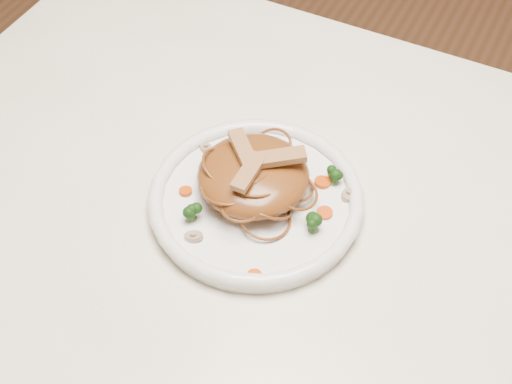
% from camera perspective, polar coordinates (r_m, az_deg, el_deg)
% --- Properties ---
extents(table, '(1.20, 0.80, 0.75)m').
position_cam_1_polar(table, '(1.05, 3.17, -4.60)').
color(table, white).
rests_on(table, ground).
extents(plate, '(0.36, 0.36, 0.02)m').
position_cam_1_polar(plate, '(0.97, -0.00, -0.84)').
color(plate, white).
rests_on(plate, table).
extents(noodle_mound, '(0.18, 0.18, 0.05)m').
position_cam_1_polar(noodle_mound, '(0.95, -0.21, 1.35)').
color(noodle_mound, brown).
rests_on(noodle_mound, plate).
extents(chicken_a, '(0.07, 0.06, 0.01)m').
position_cam_1_polar(chicken_a, '(0.93, 1.86, 2.74)').
color(chicken_a, '#A0764B').
rests_on(chicken_a, noodle_mound).
extents(chicken_b, '(0.06, 0.06, 0.01)m').
position_cam_1_polar(chicken_b, '(0.94, -1.05, 3.43)').
color(chicken_b, '#A0764B').
rests_on(chicken_b, noodle_mound).
extents(chicken_c, '(0.02, 0.06, 0.01)m').
position_cam_1_polar(chicken_c, '(0.91, -0.57, 1.57)').
color(chicken_c, '#A0764B').
rests_on(chicken_c, noodle_mound).
extents(broccoli_0, '(0.02, 0.02, 0.03)m').
position_cam_1_polar(broccoli_0, '(0.98, 6.13, 1.24)').
color(broccoli_0, '#103A0C').
rests_on(broccoli_0, plate).
extents(broccoli_1, '(0.03, 0.03, 0.03)m').
position_cam_1_polar(broccoli_1, '(0.99, -3.81, 2.46)').
color(broccoli_1, '#103A0C').
rests_on(broccoli_1, plate).
extents(broccoli_2, '(0.03, 0.03, 0.03)m').
position_cam_1_polar(broccoli_2, '(0.93, -5.12, -1.42)').
color(broccoli_2, '#103A0C').
rests_on(broccoli_2, plate).
extents(broccoli_3, '(0.03, 0.03, 0.03)m').
position_cam_1_polar(broccoli_3, '(0.92, 4.56, -2.45)').
color(broccoli_3, '#103A0C').
rests_on(broccoli_3, plate).
extents(carrot_0, '(0.03, 0.03, 0.00)m').
position_cam_1_polar(carrot_0, '(0.98, 5.23, 0.78)').
color(carrot_0, '#DB4008').
rests_on(carrot_0, plate).
extents(carrot_1, '(0.02, 0.02, 0.00)m').
position_cam_1_polar(carrot_1, '(0.97, -5.53, 0.07)').
color(carrot_1, '#DB4008').
rests_on(carrot_1, plate).
extents(carrot_2, '(0.03, 0.03, 0.00)m').
position_cam_1_polar(carrot_2, '(0.95, 5.41, -1.64)').
color(carrot_2, '#DB4008').
rests_on(carrot_2, plate).
extents(carrot_3, '(0.03, 0.03, 0.00)m').
position_cam_1_polar(carrot_3, '(1.03, 0.08, 3.99)').
color(carrot_3, '#DB4008').
rests_on(carrot_3, plate).
extents(carrot_4, '(0.02, 0.02, 0.00)m').
position_cam_1_polar(carrot_4, '(0.89, -0.12, -6.55)').
color(carrot_4, '#DB4008').
rests_on(carrot_4, plate).
extents(mushroom_0, '(0.03, 0.03, 0.01)m').
position_cam_1_polar(mushroom_0, '(0.92, -4.90, -3.48)').
color(mushroom_0, tan).
rests_on(mushroom_0, plate).
extents(mushroom_1, '(0.03, 0.03, 0.01)m').
position_cam_1_polar(mushroom_1, '(0.97, 7.29, -0.17)').
color(mushroom_1, tan).
rests_on(mushroom_1, plate).
extents(mushroom_2, '(0.03, 0.03, 0.01)m').
position_cam_1_polar(mushroom_2, '(1.02, -3.93, 3.47)').
color(mushroom_2, tan).
rests_on(mushroom_2, plate).
extents(mushroom_3, '(0.03, 0.03, 0.01)m').
position_cam_1_polar(mushroom_3, '(0.99, 6.05, 1.47)').
color(mushroom_3, tan).
rests_on(mushroom_3, plate).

